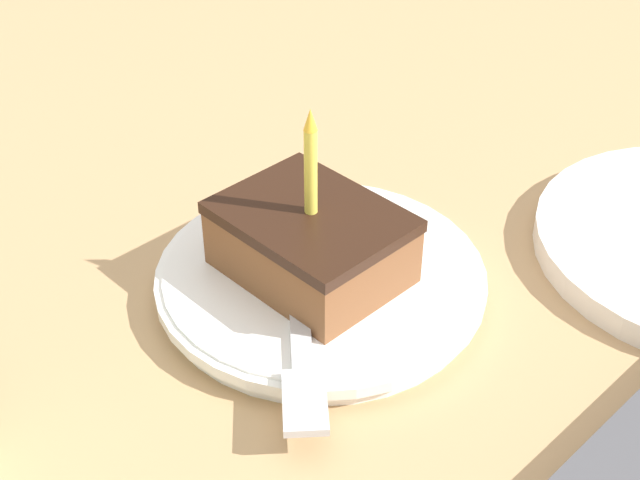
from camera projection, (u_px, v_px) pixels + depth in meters
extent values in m
cube|color=tan|center=(304.00, 303.00, 0.60)|extent=(2.40, 2.40, 0.04)
cylinder|color=white|center=(320.00, 281.00, 0.58)|extent=(0.20, 0.20, 0.02)
cylinder|color=white|center=(320.00, 276.00, 0.57)|extent=(0.21, 0.21, 0.01)
cube|color=brown|center=(311.00, 247.00, 0.56)|extent=(0.08, 0.11, 0.04)
cube|color=black|center=(311.00, 217.00, 0.54)|extent=(0.09, 0.11, 0.01)
cylinder|color=#EAD84C|center=(311.00, 172.00, 0.53)|extent=(0.01, 0.01, 0.06)
cone|color=yellow|center=(310.00, 119.00, 0.50)|extent=(0.01, 0.01, 0.01)
cube|color=silver|center=(298.00, 297.00, 0.55)|extent=(0.09, 0.11, 0.00)
cube|color=silver|center=(305.00, 402.00, 0.47)|extent=(0.05, 0.05, 0.00)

